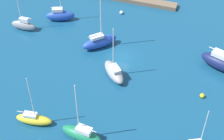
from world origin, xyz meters
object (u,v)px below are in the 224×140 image
sailboat_blue_near_pier (100,41)px  sailboat_gray_along_channel (24,25)px  mooring_buoy_white (121,12)px  sailboat_blue_east_end (60,15)px  mooring_buoy_yellow (202,96)px  sailboat_navy_mid_basin (222,62)px  sailboat_green_west_end (82,134)px  sailboat_yellow_far_south (34,119)px  sailboat_gray_outer_mooring (114,72)px

sailboat_blue_near_pier → sailboat_gray_along_channel: sailboat_blue_near_pier is taller
sailboat_gray_along_channel → mooring_buoy_white: 19.92m
sailboat_blue_east_end → mooring_buoy_white: bearing=6.4°
mooring_buoy_yellow → sailboat_navy_mid_basin: bearing=-104.2°
sailboat_blue_near_pier → sailboat_green_west_end: bearing=-122.9°
sailboat_blue_east_end → mooring_buoy_white: sailboat_blue_east_end is taller
sailboat_gray_along_channel → sailboat_navy_mid_basin: sailboat_navy_mid_basin is taller
sailboat_green_west_end → mooring_buoy_white: size_ratio=13.65×
sailboat_gray_along_channel → sailboat_blue_east_end: bearing=-136.3°
sailboat_gray_along_channel → sailboat_yellow_far_south: (-13.36, 20.15, -0.27)m
sailboat_gray_outer_mooring → mooring_buoy_white: bearing=-28.3°
sailboat_gray_along_channel → sailboat_blue_east_end: 7.52m
sailboat_yellow_far_south → sailboat_gray_outer_mooring: bearing=51.4°
sailboat_blue_near_pier → sailboat_blue_east_end: 12.02m
sailboat_navy_mid_basin → sailboat_yellow_far_south: sailboat_navy_mid_basin is taller
sailboat_gray_outer_mooring → sailboat_gray_along_channel: size_ratio=0.94×
mooring_buoy_yellow → sailboat_green_west_end: bearing=42.7°
sailboat_green_west_end → mooring_buoy_yellow: bearing=-131.5°
sailboat_gray_along_channel → sailboat_green_west_end: bearing=133.6°
sailboat_blue_near_pier → sailboat_navy_mid_basin: bearing=-44.0°
sailboat_gray_outer_mooring → mooring_buoy_yellow: bearing=-133.1°
sailboat_blue_near_pier → sailboat_gray_along_channel: size_ratio=1.28×
sailboat_navy_mid_basin → mooring_buoy_white: size_ratio=17.92×
sailboat_blue_near_pier → sailboat_gray_outer_mooring: bearing=-99.8°
mooring_buoy_yellow → sailboat_gray_along_channel: bearing=-11.2°
sailboat_navy_mid_basin → mooring_buoy_white: sailboat_navy_mid_basin is taller
sailboat_gray_outer_mooring → sailboat_green_west_end: sailboat_green_west_end is taller
sailboat_yellow_far_south → sailboat_navy_mid_basin: bearing=32.3°
sailboat_yellow_far_south → mooring_buoy_yellow: 25.71m
sailboat_gray_outer_mooring → sailboat_yellow_far_south: 15.24m
sailboat_blue_east_end → mooring_buoy_yellow: bearing=-45.7°
sailboat_blue_near_pier → sailboat_navy_mid_basin: size_ratio=0.96×
sailboat_yellow_far_south → mooring_buoy_white: 31.91m
sailboat_gray_outer_mooring → sailboat_yellow_far_south: size_ratio=1.06×
sailboat_gray_outer_mooring → sailboat_green_west_end: bearing=137.2°
sailboat_gray_along_channel → sailboat_navy_mid_basin: size_ratio=0.75×
sailboat_green_west_end → mooring_buoy_white: sailboat_green_west_end is taller
sailboat_blue_near_pier → mooring_buoy_yellow: sailboat_blue_near_pier is taller
sailboat_gray_outer_mooring → sailboat_navy_mid_basin: size_ratio=0.70×
sailboat_blue_east_end → mooring_buoy_white: 12.60m
sailboat_green_west_end → sailboat_blue_east_end: bearing=-52.9°
mooring_buoy_yellow → mooring_buoy_white: bearing=-44.0°
sailboat_blue_near_pier → mooring_buoy_white: sailboat_blue_near_pier is taller
sailboat_navy_mid_basin → sailboat_blue_east_end: size_ratio=1.27×
sailboat_navy_mid_basin → sailboat_blue_east_end: bearing=-168.6°
sailboat_green_west_end → sailboat_navy_mid_basin: sailboat_navy_mid_basin is taller
sailboat_gray_outer_mooring → sailboat_green_west_end: size_ratio=0.92×
sailboat_navy_mid_basin → sailboat_yellow_far_south: (24.09, 21.02, -0.52)m
sailboat_blue_near_pier → sailboat_yellow_far_south: sailboat_blue_near_pier is taller
sailboat_yellow_far_south → sailboat_green_west_end: bearing=-11.1°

